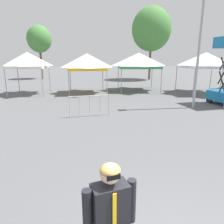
% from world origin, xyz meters
% --- Properties ---
extents(canopy_tent_behind_right, '(2.88, 2.88, 3.32)m').
position_xyz_m(canopy_tent_behind_right, '(-5.89, 15.80, 2.69)').
color(canopy_tent_behind_right, '#9E9EA3').
rests_on(canopy_tent_behind_right, ground).
extents(canopy_tent_far_left, '(3.18, 3.18, 3.23)m').
position_xyz_m(canopy_tent_far_left, '(-1.23, 15.79, 2.57)').
color(canopy_tent_far_left, '#9E9EA3').
rests_on(canopy_tent_far_left, ground).
extents(canopy_tent_behind_center, '(3.70, 3.70, 3.30)m').
position_xyz_m(canopy_tent_behind_center, '(3.30, 16.67, 2.64)').
color(canopy_tent_behind_center, '#9E9EA3').
rests_on(canopy_tent_behind_center, ground).
extents(canopy_tent_left_of_center, '(3.49, 3.49, 3.31)m').
position_xyz_m(canopy_tent_left_of_center, '(8.32, 14.58, 2.70)').
color(canopy_tent_left_of_center, '#9E9EA3').
rests_on(canopy_tent_left_of_center, ground).
extents(person_foreground, '(0.63, 0.34, 1.78)m').
position_xyz_m(person_foreground, '(-0.97, 0.35, 1.03)').
color(person_foreground, '#33384C').
rests_on(person_foreground, ground).
extents(light_pole_near_lift, '(0.36, 0.36, 8.39)m').
position_xyz_m(light_pole_near_lift, '(4.99, 9.66, 4.76)').
color(light_pole_near_lift, '#9E9EA3').
rests_on(light_pole_near_lift, ground).
extents(tree_behind_tents_center, '(3.24, 3.24, 7.11)m').
position_xyz_m(tree_behind_tents_center, '(-7.57, 28.73, 5.30)').
color(tree_behind_tents_center, brown).
rests_on(tree_behind_tents_center, ground).
extents(tree_behind_tents_right, '(5.02, 5.02, 9.20)m').
position_xyz_m(tree_behind_tents_right, '(7.13, 26.01, 6.43)').
color(tree_behind_tents_right, brown).
rests_on(tree_behind_tents_right, ground).
extents(crowd_barrier_near_person, '(2.09, 0.33, 1.08)m').
position_xyz_m(crowd_barrier_near_person, '(-1.13, 8.53, 0.75)').
color(crowd_barrier_near_person, '#B7BABF').
rests_on(crowd_barrier_near_person, ground).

